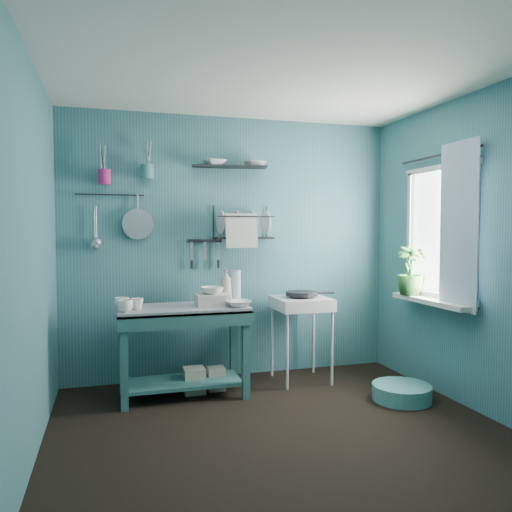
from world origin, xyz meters
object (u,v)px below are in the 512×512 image
object	(u,v)px
storage_tin_large	(194,380)
mug_mid	(137,304)
hotplate_stand	(301,339)
dish_rack	(243,222)
water_bottle	(236,285)
colander	(138,224)
soap_bottle	(226,285)
wash_tub	(212,300)
potted_plant	(411,270)
utensil_cup_magenta	(104,177)
utensil_cup_teal	(147,172)
floor_basin	(402,392)
mug_right	(122,303)
mug_left	(125,306)
frying_pan	(301,293)
storage_tin_small	(216,379)
work_counter	(183,351)

from	to	relation	value
storage_tin_large	mug_mid	bearing A→B (deg)	-167.09
hotplate_stand	dish_rack	bearing A→B (deg)	152.81
water_bottle	colander	world-z (taller)	colander
soap_bottle	storage_tin_large	size ratio (longest dim) A/B	1.36
wash_tub	colander	bearing A→B (deg)	141.92
potted_plant	utensil_cup_magenta	bearing A→B (deg)	165.43
mug_mid	soap_bottle	size ratio (longest dim) A/B	0.33
utensil_cup_teal	hotplate_stand	bearing A→B (deg)	-12.09
dish_rack	floor_basin	xyz separation A→B (m)	(1.11, -0.99, -1.43)
mug_right	floor_basin	distance (m)	2.44
water_bottle	potted_plant	xyz separation A→B (m)	(1.51, -0.50, 0.14)
wash_tub	utensil_cup_teal	size ratio (longest dim) A/B	2.15
mug_left	frying_pan	bearing A→B (deg)	9.83
mug_mid	utensil_cup_magenta	bearing A→B (deg)	117.44
storage_tin_small	utensil_cup_magenta	bearing A→B (deg)	160.17
mug_left	colander	xyz separation A→B (m)	(0.14, 0.60, 0.66)
potted_plant	soap_bottle	bearing A→B (deg)	163.52
utensil_cup_teal	soap_bottle	bearing A→B (deg)	-17.60
mug_mid	utensil_cup_magenta	world-z (taller)	utensil_cup_magenta
wash_tub	soap_bottle	xyz separation A→B (m)	(0.17, 0.22, 0.10)
hotplate_stand	mug_right	bearing A→B (deg)	-176.69
mug_right	water_bottle	distance (m)	1.05
water_bottle	floor_basin	distance (m)	1.70
colander	potted_plant	xyz separation A→B (m)	(2.37, -0.72, -0.42)
work_counter	mug_left	bearing A→B (deg)	-169.33
hotplate_stand	colander	distance (m)	1.85
mug_mid	storage_tin_small	world-z (taller)	mug_mid
dish_rack	soap_bottle	bearing A→B (deg)	-133.49
dish_rack	colander	distance (m)	0.98
soap_bottle	mug_mid	bearing A→B (deg)	-162.00
wash_tub	storage_tin_small	distance (m)	0.73
utensil_cup_teal	floor_basin	distance (m)	2.93
colander	storage_tin_large	bearing A→B (deg)	-41.70
mug_left	frying_pan	xyz separation A→B (m)	(1.61, 0.28, 0.01)
potted_plant	utensil_cup_teal	bearing A→B (deg)	163.19
utensil_cup_teal	floor_basin	bearing A→B (deg)	-27.53
mug_right	utensil_cup_teal	size ratio (longest dim) A/B	0.95
wash_tub	utensil_cup_teal	world-z (taller)	utensil_cup_teal
storage_tin_small	work_counter	bearing A→B (deg)	-165.07
hotplate_stand	utensil_cup_magenta	distance (m)	2.32
soap_bottle	colander	distance (m)	0.97
utensil_cup_teal	colander	distance (m)	0.48
water_bottle	dish_rack	world-z (taller)	dish_rack
water_bottle	storage_tin_small	size ratio (longest dim) A/B	1.40
floor_basin	storage_tin_small	bearing A→B (deg)	153.89
mug_mid	floor_basin	xyz separation A→B (m)	(2.11, -0.56, -0.75)
wash_tub	storage_tin_large	size ratio (longest dim) A/B	1.27
water_bottle	frying_pan	bearing A→B (deg)	-9.53
frying_pan	floor_basin	distance (m)	1.23
wash_tub	storage_tin_small	bearing A→B (deg)	63.43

